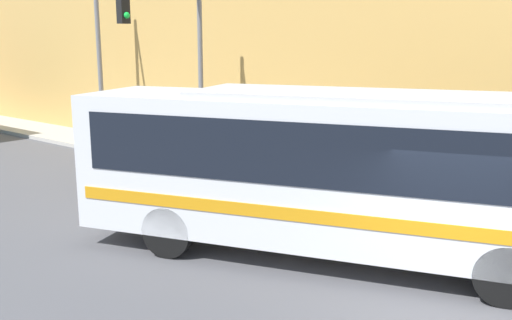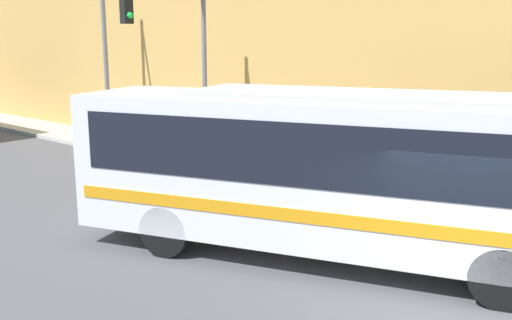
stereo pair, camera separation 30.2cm
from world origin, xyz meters
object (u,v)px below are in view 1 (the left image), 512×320
object	(u,v)px
fire_hydrant	(421,191)
street_lamp	(90,39)
traffic_light_pole	(175,49)
city_bus	(344,165)
pedestrian_mid_block	(203,134)
pedestrian_near_corner	(196,131)

from	to	relation	value
fire_hydrant	street_lamp	world-z (taller)	street_lamp
traffic_light_pole	street_lamp	size ratio (longest dim) A/B	0.82
city_bus	traffic_light_pole	world-z (taller)	traffic_light_pole
pedestrian_mid_block	traffic_light_pole	bearing A→B (deg)	-168.86
fire_hydrant	traffic_light_pole	world-z (taller)	traffic_light_pole
city_bus	pedestrian_mid_block	bearing A→B (deg)	42.59
fire_hydrant	street_lamp	xyz separation A→B (m)	(-0.13, 13.30, 3.66)
street_lamp	pedestrian_mid_block	xyz separation A→B (m)	(0.59, -5.29, -3.14)
street_lamp	pedestrian_near_corner	bearing A→B (deg)	-72.67
traffic_light_pole	pedestrian_mid_block	world-z (taller)	traffic_light_pole
traffic_light_pole	street_lamp	xyz separation A→B (m)	(0.81, 5.56, 0.26)
pedestrian_mid_block	pedestrian_near_corner	bearing A→B (deg)	55.26
city_bus	street_lamp	world-z (taller)	street_lamp
fire_hydrant	pedestrian_near_corner	bearing A→B (deg)	82.51
city_bus	street_lamp	bearing A→B (deg)	55.19
city_bus	fire_hydrant	xyz separation A→B (m)	(3.90, 0.07, -1.35)
city_bus	traffic_light_pole	size ratio (longest dim) A/B	1.93
fire_hydrant	traffic_light_pole	size ratio (longest dim) A/B	0.15
traffic_light_pole	pedestrian_near_corner	world-z (taller)	traffic_light_pole
city_bus	street_lamp	xyz separation A→B (m)	(3.78, 13.38, 2.31)
traffic_light_pole	pedestrian_mid_block	bearing A→B (deg)	11.14
traffic_light_pole	pedestrian_near_corner	size ratio (longest dim) A/B	3.45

